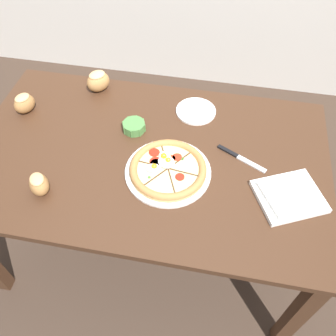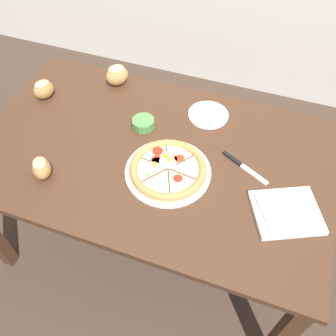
{
  "view_description": "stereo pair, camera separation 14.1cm",
  "coord_description": "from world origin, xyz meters",
  "px_view_note": "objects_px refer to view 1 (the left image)",
  "views": [
    {
      "loc": [
        0.27,
        -0.96,
        1.87
      ],
      "look_at": [
        0.11,
        -0.08,
        0.78
      ],
      "focal_mm": 38.0,
      "sensor_mm": 36.0,
      "label": 1
    },
    {
      "loc": [
        0.41,
        -0.92,
        1.87
      ],
      "look_at": [
        0.11,
        -0.08,
        0.78
      ],
      "focal_mm": 38.0,
      "sensor_mm": 36.0,
      "label": 2
    }
  ],
  "objects_px": {
    "napkin_folded": "(289,195)",
    "side_saucer": "(196,111)",
    "bread_piece_mid": "(39,184)",
    "bread_piece_far": "(98,81)",
    "pizza": "(168,169)",
    "bread_piece_near": "(24,103)",
    "dining_table": "(148,167)",
    "ramekin_bowl": "(134,126)",
    "knife_main": "(241,158)"
  },
  "relations": [
    {
      "from": "bread_piece_near",
      "to": "knife_main",
      "type": "xyz_separation_m",
      "value": [
        1.0,
        -0.11,
        -0.04
      ]
    },
    {
      "from": "bread_piece_mid",
      "to": "knife_main",
      "type": "bearing_deg",
      "value": 22.47
    },
    {
      "from": "ramekin_bowl",
      "to": "bread_piece_far",
      "type": "height_order",
      "value": "bread_piece_far"
    },
    {
      "from": "pizza",
      "to": "napkin_folded",
      "type": "height_order",
      "value": "pizza"
    },
    {
      "from": "napkin_folded",
      "to": "bread_piece_mid",
      "type": "bearing_deg",
      "value": -171.22
    },
    {
      "from": "side_saucer",
      "to": "bread_piece_mid",
      "type": "bearing_deg",
      "value": -133.04
    },
    {
      "from": "dining_table",
      "to": "bread_piece_mid",
      "type": "relative_size",
      "value": 12.7
    },
    {
      "from": "bread_piece_far",
      "to": "ramekin_bowl",
      "type": "bearing_deg",
      "value": -45.36
    },
    {
      "from": "napkin_folded",
      "to": "side_saucer",
      "type": "height_order",
      "value": "napkin_folded"
    },
    {
      "from": "pizza",
      "to": "side_saucer",
      "type": "xyz_separation_m",
      "value": [
        0.06,
        0.38,
        -0.02
      ]
    },
    {
      "from": "pizza",
      "to": "knife_main",
      "type": "distance_m",
      "value": 0.31
    },
    {
      "from": "pizza",
      "to": "side_saucer",
      "type": "bearing_deg",
      "value": 80.88
    },
    {
      "from": "dining_table",
      "to": "bread_piece_far",
      "type": "height_order",
      "value": "bread_piece_far"
    },
    {
      "from": "pizza",
      "to": "ramekin_bowl",
      "type": "relative_size",
      "value": 3.3
    },
    {
      "from": "pizza",
      "to": "bread_piece_mid",
      "type": "relative_size",
      "value": 2.91
    },
    {
      "from": "bread_piece_mid",
      "to": "bread_piece_far",
      "type": "xyz_separation_m",
      "value": [
        0.03,
        0.63,
        0.01
      ]
    },
    {
      "from": "pizza",
      "to": "side_saucer",
      "type": "relative_size",
      "value": 1.86
    },
    {
      "from": "dining_table",
      "to": "side_saucer",
      "type": "bearing_deg",
      "value": 60.95
    },
    {
      "from": "pizza",
      "to": "bread_piece_near",
      "type": "bearing_deg",
      "value": 161.55
    },
    {
      "from": "pizza",
      "to": "bread_piece_mid",
      "type": "distance_m",
      "value": 0.5
    },
    {
      "from": "bread_piece_near",
      "to": "knife_main",
      "type": "height_order",
      "value": "bread_piece_near"
    },
    {
      "from": "bread_piece_far",
      "to": "bread_piece_near",
      "type": "bearing_deg",
      "value": -143.31
    },
    {
      "from": "side_saucer",
      "to": "napkin_folded",
      "type": "bearing_deg",
      "value": -45.07
    },
    {
      "from": "napkin_folded",
      "to": "knife_main",
      "type": "xyz_separation_m",
      "value": [
        -0.19,
        0.16,
        -0.01
      ]
    },
    {
      "from": "bread_piece_mid",
      "to": "pizza",
      "type": "bearing_deg",
      "value": 21.3
    },
    {
      "from": "ramekin_bowl",
      "to": "bread_piece_mid",
      "type": "relative_size",
      "value": 0.88
    },
    {
      "from": "bread_piece_mid",
      "to": "side_saucer",
      "type": "relative_size",
      "value": 0.64
    },
    {
      "from": "bread_piece_far",
      "to": "side_saucer",
      "type": "xyz_separation_m",
      "value": [
        0.49,
        -0.07,
        -0.05
      ]
    },
    {
      "from": "dining_table",
      "to": "bread_piece_far",
      "type": "xyz_separation_m",
      "value": [
        -0.33,
        0.37,
        0.14
      ]
    },
    {
      "from": "napkin_folded",
      "to": "bread_piece_far",
      "type": "bearing_deg",
      "value": 151.72
    },
    {
      "from": "pizza",
      "to": "bread_piece_mid",
      "type": "xyz_separation_m",
      "value": [
        -0.46,
        -0.18,
        0.02
      ]
    },
    {
      "from": "bread_piece_near",
      "to": "side_saucer",
      "type": "distance_m",
      "value": 0.79
    },
    {
      "from": "pizza",
      "to": "knife_main",
      "type": "bearing_deg",
      "value": 24.33
    },
    {
      "from": "dining_table",
      "to": "napkin_folded",
      "type": "height_order",
      "value": "napkin_folded"
    },
    {
      "from": "pizza",
      "to": "side_saucer",
      "type": "height_order",
      "value": "pizza"
    },
    {
      "from": "bread_piece_near",
      "to": "napkin_folded",
      "type": "bearing_deg",
      "value": -12.97
    },
    {
      "from": "bread_piece_near",
      "to": "bread_piece_mid",
      "type": "relative_size",
      "value": 1.04
    },
    {
      "from": "napkin_folded",
      "to": "side_saucer",
      "type": "relative_size",
      "value": 1.63
    },
    {
      "from": "dining_table",
      "to": "napkin_folded",
      "type": "relative_size",
      "value": 5.0
    },
    {
      "from": "dining_table",
      "to": "pizza",
      "type": "distance_m",
      "value": 0.17
    },
    {
      "from": "dining_table",
      "to": "bread_piece_far",
      "type": "bearing_deg",
      "value": 131.37
    },
    {
      "from": "ramekin_bowl",
      "to": "bread_piece_near",
      "type": "xyz_separation_m",
      "value": [
        -0.52,
        0.03,
        0.03
      ]
    },
    {
      "from": "pizza",
      "to": "bread_piece_mid",
      "type": "bearing_deg",
      "value": -158.7
    },
    {
      "from": "bread_piece_far",
      "to": "knife_main",
      "type": "xyz_separation_m",
      "value": [
        0.71,
        -0.32,
        -0.05
      ]
    },
    {
      "from": "napkin_folded",
      "to": "bread_piece_mid",
      "type": "relative_size",
      "value": 2.54
    },
    {
      "from": "ramekin_bowl",
      "to": "bread_piece_far",
      "type": "bearing_deg",
      "value": 134.64
    },
    {
      "from": "ramekin_bowl",
      "to": "dining_table",
      "type": "bearing_deg",
      "value": -55.72
    },
    {
      "from": "bread_piece_near",
      "to": "dining_table",
      "type": "bearing_deg",
      "value": -14.43
    },
    {
      "from": "bread_piece_near",
      "to": "side_saucer",
      "type": "bearing_deg",
      "value": 10.25
    },
    {
      "from": "bread_piece_far",
      "to": "dining_table",
      "type": "bearing_deg",
      "value": -48.63
    }
  ]
}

